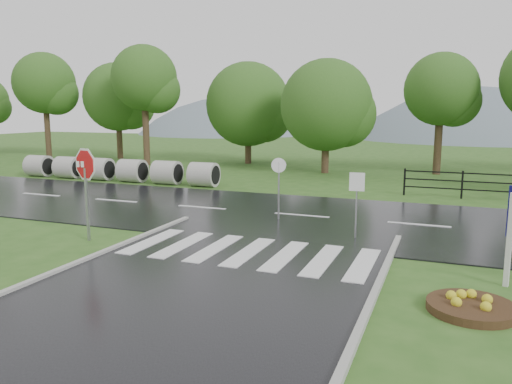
% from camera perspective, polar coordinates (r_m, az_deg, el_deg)
% --- Properties ---
extents(ground, '(120.00, 120.00, 0.00)m').
position_cam_1_polar(ground, '(9.18, -13.10, -15.21)').
color(ground, '#305B1E').
rests_on(ground, ground).
extents(main_road, '(90.00, 8.00, 0.04)m').
position_cam_1_polar(main_road, '(17.92, 5.23, -2.81)').
color(main_road, black).
rests_on(main_road, ground).
extents(crosswalk, '(6.50, 2.80, 0.02)m').
position_cam_1_polar(crosswalk, '(13.31, -0.82, -6.84)').
color(crosswalk, silver).
rests_on(crosswalk, ground).
extents(hills, '(102.00, 48.00, 48.00)m').
position_cam_1_polar(hills, '(74.40, 19.67, -6.16)').
color(hills, slate).
rests_on(hills, ground).
extents(treeline, '(83.20, 5.20, 10.00)m').
position_cam_1_polar(treeline, '(31.30, 14.17, 2.21)').
color(treeline, '#2A571B').
rests_on(treeline, ground).
extents(culvert_pipes, '(11.80, 1.20, 1.20)m').
position_cam_1_polar(culvert_pipes, '(27.59, -15.74, 2.45)').
color(culvert_pipes, '#9E9B93').
rests_on(culvert_pipes, ground).
extents(stop_sign, '(1.23, 0.37, 2.88)m').
position_cam_1_polar(stop_sign, '(15.08, -18.91, 2.07)').
color(stop_sign, '#939399').
rests_on(stop_sign, ground).
extents(flower_bed, '(1.65, 1.65, 0.33)m').
position_cam_1_polar(flower_bed, '(10.50, 23.42, -11.82)').
color(flower_bed, '#332111').
rests_on(flower_bed, ground).
extents(reg_sign_small, '(0.44, 0.07, 1.99)m').
position_cam_1_polar(reg_sign_small, '(14.76, 11.44, 0.02)').
color(reg_sign_small, '#939399').
rests_on(reg_sign_small, ground).
extents(reg_sign_round, '(0.49, 0.15, 2.17)m').
position_cam_1_polar(reg_sign_round, '(16.98, 2.61, 1.27)').
color(reg_sign_round, '#939399').
rests_on(reg_sign_round, ground).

